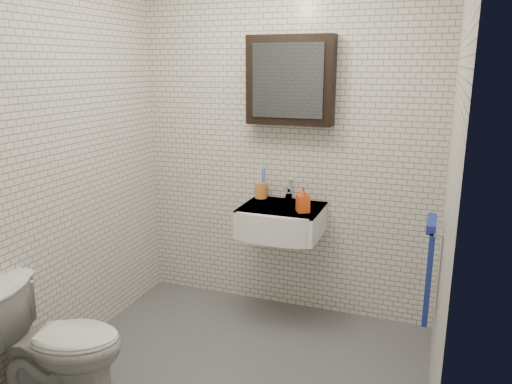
{
  "coord_description": "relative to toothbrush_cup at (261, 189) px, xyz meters",
  "views": [
    {
      "loc": [
        1.03,
        -2.41,
        1.81
      ],
      "look_at": [
        -0.02,
        0.45,
        1.03
      ],
      "focal_mm": 35.0,
      "sensor_mm": 36.0,
      "label": 1
    }
  ],
  "objects": [
    {
      "name": "toilet",
      "position": [
        -0.64,
        -1.47,
        -0.56
      ],
      "size": [
        0.78,
        0.58,
        0.71
      ],
      "primitive_type": "imported",
      "rotation": [
        0.0,
        0.0,
        1.85
      ],
      "color": "white",
      "rests_on": "ground"
    },
    {
      "name": "toothbrush_cup",
      "position": [
        0.0,
        0.0,
        0.0
      ],
      "size": [
        0.11,
        0.11,
        0.25
      ],
      "rotation": [
        0.0,
        0.0,
        -0.29
      ],
      "color": "orange",
      "rests_on": "washbasin"
    },
    {
      "name": "faucet",
      "position": [
        0.21,
        -0.01,
        0.0
      ],
      "size": [
        0.06,
        0.2,
        0.15
      ],
      "color": "silver",
      "rests_on": "washbasin"
    },
    {
      "name": "washbasin",
      "position": [
        0.21,
        -0.21,
        -0.16
      ],
      "size": [
        0.55,
        0.5,
        0.2
      ],
      "color": "white",
      "rests_on": "room_shell"
    },
    {
      "name": "mirror_cabinet",
      "position": [
        0.21,
        -0.01,
        0.79
      ],
      "size": [
        0.6,
        0.15,
        0.6
      ],
      "color": "black",
      "rests_on": "room_shell"
    },
    {
      "name": "towel_rail",
      "position": [
        1.21,
        -0.59,
        -0.19
      ],
      "size": [
        0.09,
        0.3,
        0.58
      ],
      "color": "silver",
      "rests_on": "room_shell"
    },
    {
      "name": "ground",
      "position": [
        0.16,
        -0.94,
        -0.91
      ],
      "size": [
        2.2,
        2.0,
        0.01
      ],
      "primitive_type": "cube",
      "color": "#4A4C51",
      "rests_on": "ground"
    },
    {
      "name": "soap_bottle",
      "position": [
        0.38,
        -0.25,
        0.03
      ],
      "size": [
        0.11,
        0.11,
        0.18
      ],
      "primitive_type": "imported",
      "rotation": [
        0.0,
        0.0,
        0.54
      ],
      "color": "#FF9F1A",
      "rests_on": "washbasin"
    },
    {
      "name": "room_shell",
      "position": [
        0.16,
        -0.94,
        0.55
      ],
      "size": [
        2.22,
        2.02,
        2.51
      ],
      "color": "silver",
      "rests_on": "ground"
    }
  ]
}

